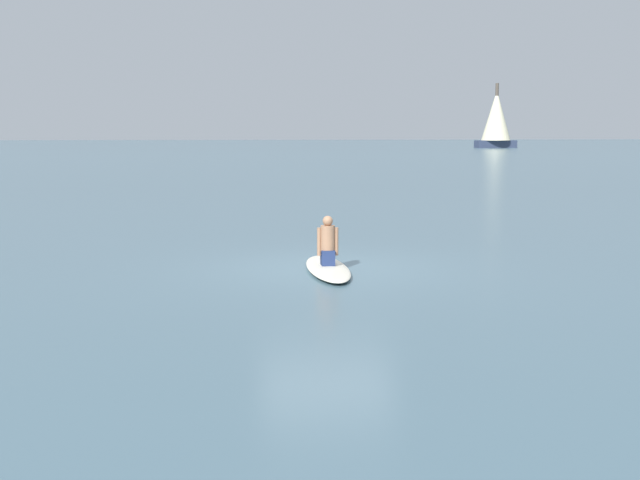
{
  "coord_description": "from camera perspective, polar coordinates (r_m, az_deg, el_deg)",
  "views": [
    {
      "loc": [
        -1.96,
        -15.28,
        2.6
      ],
      "look_at": [
        -0.18,
        -0.37,
        0.59
      ],
      "focal_mm": 46.5,
      "sensor_mm": 36.0,
      "label": 1
    }
  ],
  "objects": [
    {
      "name": "person_paddler",
      "position": [
        15.2,
        0.53,
        -0.2
      ],
      "size": [
        0.39,
        0.3,
        0.91
      ],
      "rotation": [
        0.0,
        0.0,
        1.57
      ],
      "color": "navy",
      "rests_on": "surfboard"
    },
    {
      "name": "sailboat_distant",
      "position": [
        122.56,
        12.04,
        8.24
      ],
      "size": [
        6.12,
        4.65,
        9.17
      ],
      "rotation": [
        0.0,
        0.0,
        -3.02
      ],
      "color": "#2D3851",
      "rests_on": "ground"
    },
    {
      "name": "ground_plane",
      "position": [
        15.63,
        0.5,
        -1.97
      ],
      "size": [
        400.0,
        400.0,
        0.0
      ],
      "primitive_type": "plane",
      "color": "slate"
    },
    {
      "name": "surfboard",
      "position": [
        15.27,
        0.53,
        -1.96
      ],
      "size": [
        0.75,
        3.02,
        0.12
      ],
      "primitive_type": "ellipsoid",
      "rotation": [
        0.0,
        0.0,
        1.57
      ],
      "color": "silver",
      "rests_on": "ground"
    }
  ]
}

